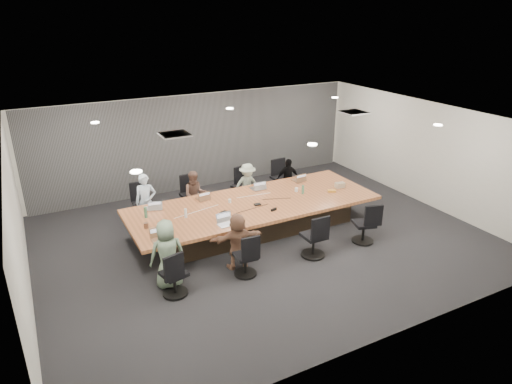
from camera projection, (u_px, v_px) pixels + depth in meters
name	position (u px, v px, depth m)	size (l,w,h in m)	color
floor	(264.00, 239.00, 10.78)	(10.00, 8.00, 0.00)	black
ceiling	(265.00, 122.00, 9.73)	(10.00, 8.00, 0.00)	white
wall_back	(200.00, 141.00, 13.54)	(10.00, 2.80, 0.00)	beige
wall_front	(389.00, 266.00, 6.97)	(10.00, 2.80, 0.00)	beige
wall_left	(18.00, 230.00, 8.11)	(8.00, 2.80, 0.00)	beige
wall_right	(425.00, 153.00, 12.41)	(8.00, 2.80, 0.00)	beige
curtain	(201.00, 142.00, 13.48)	(9.80, 0.04, 2.80)	#545456
conference_table	(254.00, 215.00, 11.04)	(6.00, 2.20, 0.74)	#2E2218
chair_0	(143.00, 207.00, 11.46)	(0.57, 0.57, 0.84)	black
chair_1	(191.00, 198.00, 12.01)	(0.56, 0.56, 0.84)	black
chair_2	(242.00, 189.00, 12.66)	(0.54, 0.54, 0.79)	black
chair_3	(281.00, 181.00, 13.19)	(0.58, 0.58, 0.86)	black
chair_4	(174.00, 277.00, 8.55)	(0.51, 0.51, 0.75)	black
chair_5	(245.00, 259.00, 9.19)	(0.49, 0.49, 0.72)	black
chair_6	(314.00, 239.00, 9.89)	(0.56, 0.56, 0.82)	black
chair_7	(364.00, 227.00, 10.50)	(0.53, 0.53, 0.78)	black
person_0	(146.00, 202.00, 11.07)	(0.51, 0.33, 1.40)	silver
laptop_0	(152.00, 208.00, 10.60)	(0.32, 0.22, 0.02)	#B2B2B7
person_1	(195.00, 195.00, 11.64)	(0.62, 0.48, 1.27)	brown
laptop_1	(203.00, 198.00, 11.14)	(0.31, 0.21, 0.02)	#8C6647
person_2	(247.00, 186.00, 12.28)	(0.80, 0.46, 1.24)	#92A08F
laptop_2	(257.00, 188.00, 11.78)	(0.35, 0.24, 0.02)	#B2B2B7
person_3	(288.00, 179.00, 12.84)	(0.70, 0.29, 1.19)	black
laptop_3	(298.00, 180.00, 12.33)	(0.34, 0.23, 0.02)	#8C6647
person_4	(167.00, 254.00, 8.72)	(0.68, 0.44, 1.40)	slate
laptop_4	(159.00, 240.00, 9.15)	(0.29, 0.20, 0.02)	#8C6647
person_5	(238.00, 241.00, 9.39)	(1.13, 0.36, 1.22)	brown
laptop_5	(226.00, 225.00, 9.79)	(0.35, 0.24, 0.02)	#B2B2B7
bottle_green_left	(146.00, 212.00, 10.09)	(0.07, 0.07, 0.25)	#447A57
bottle_green_right	(303.00, 190.00, 11.40)	(0.06, 0.06, 0.23)	#447A57
bottle_clear	(186.00, 213.00, 10.10)	(0.06, 0.06, 0.21)	silver
cup_white_far	(230.00, 201.00, 10.90)	(0.07, 0.07, 0.09)	white
cup_white_near	(296.00, 190.00, 11.56)	(0.08, 0.08, 0.10)	white
mug_brown	(146.00, 226.00, 9.64)	(0.09, 0.09, 0.11)	brown
mic_left	(224.00, 213.00, 10.35)	(0.17, 0.11, 0.03)	black
mic_right	(257.00, 204.00, 10.78)	(0.16, 0.10, 0.03)	black
stapler	(274.00, 210.00, 10.47)	(0.16, 0.04, 0.06)	black
canvas_bag	(340.00, 185.00, 11.82)	(0.24, 0.15, 0.13)	tan
snack_packet	(332.00, 191.00, 11.56)	(0.19, 0.13, 0.04)	orange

